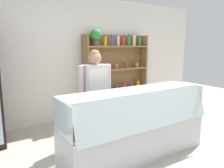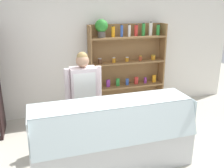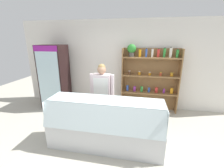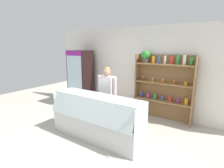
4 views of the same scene
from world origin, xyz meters
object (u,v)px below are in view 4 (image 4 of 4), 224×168
Objects in this scene: drinks_fridge at (81,78)px; deli_display_case at (97,125)px; shop_clerk at (107,91)px; shelving_unit at (162,82)px.

deli_display_case is at bearing -38.17° from drinks_fridge.
drinks_fridge is at bearing 141.83° from deli_display_case.
shelving_unit is at bearing 45.54° from shop_clerk.
deli_display_case is (1.99, -1.57, -0.67)m from drinks_fridge.
shelving_unit is 1.26× the size of shop_clerk.
deli_display_case is (-0.87, -1.90, -0.81)m from shelving_unit.
shelving_unit is 0.88× the size of deli_display_case.
drinks_fridge is 0.87× the size of deli_display_case.
deli_display_case is at bearing -114.60° from shelving_unit.
drinks_fridge is at bearing -173.29° from shelving_unit.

